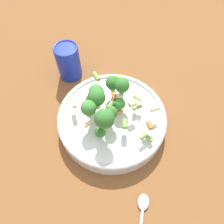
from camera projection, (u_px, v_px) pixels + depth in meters
The scene contains 5 objects.
ground_plane at pixel (112, 124), 0.60m from camera, with size 3.00×3.00×0.00m, color brown.
bowl at pixel (112, 119), 0.58m from camera, with size 0.28×0.28×0.05m.
pasta_salad at pixel (106, 102), 0.52m from camera, with size 0.24×0.18×0.09m.
cup at pixel (69, 61), 0.65m from camera, with size 0.07×0.07×0.11m.
spoon at pixel (142, 216), 0.48m from camera, with size 0.12×0.12×0.01m.
Camera 1 is at (0.23, -0.17, 0.53)m, focal length 35.00 mm.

